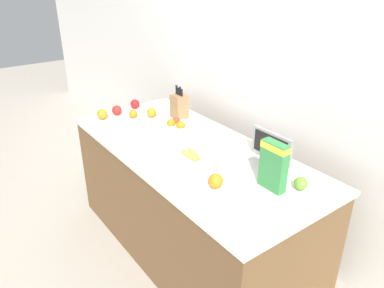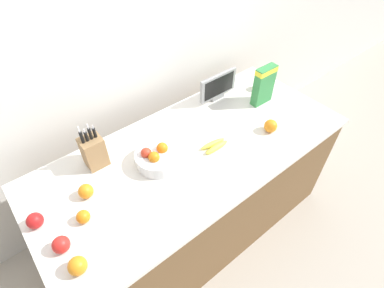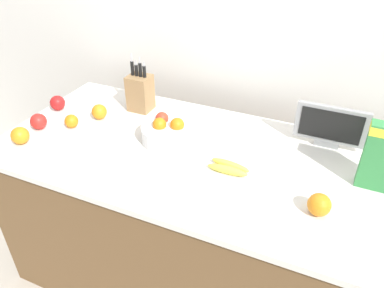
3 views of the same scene
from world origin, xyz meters
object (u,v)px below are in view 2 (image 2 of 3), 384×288
at_px(knife_block, 94,151).
at_px(orange_mid_right, 83,217).
at_px(banana_bunch, 215,146).
at_px(apple_middle, 259,85).
at_px(small_monitor, 218,86).
at_px(cereal_box, 264,84).
at_px(fruit_bowl, 158,157).
at_px(orange_front_right, 271,126).
at_px(apple_by_knife_block, 61,245).
at_px(apple_rear, 35,221).
at_px(orange_by_cereal, 86,191).
at_px(orange_front_center, 78,266).

relative_size(knife_block, orange_mid_right, 4.55).
bearing_deg(banana_bunch, apple_middle, 20.81).
bearing_deg(small_monitor, cereal_box, -45.69).
bearing_deg(fruit_bowl, orange_front_right, -17.51).
bearing_deg(orange_front_right, apple_by_knife_block, 177.50).
bearing_deg(apple_rear, orange_mid_right, -32.51).
bearing_deg(orange_by_cereal, fruit_bowl, -5.24).
distance_m(small_monitor, orange_mid_right, 1.26).
xyz_separation_m(small_monitor, apple_by_knife_block, (-1.35, -0.42, -0.07)).
bearing_deg(apple_by_knife_block, small_monitor, 17.30).
xyz_separation_m(knife_block, fruit_bowl, (0.29, -0.22, -0.06)).
xyz_separation_m(banana_bunch, orange_mid_right, (-0.85, 0.03, 0.02)).
height_order(cereal_box, orange_mid_right, cereal_box).
relative_size(banana_bunch, orange_mid_right, 2.61).
distance_m(fruit_bowl, orange_front_right, 0.77).
xyz_separation_m(cereal_box, orange_front_right, (-0.19, -0.25, -0.11)).
xyz_separation_m(cereal_box, orange_mid_right, (-1.43, -0.11, -0.12)).
xyz_separation_m(apple_middle, apple_rear, (-1.74, -0.11, 0.00)).
distance_m(knife_block, apple_middle, 1.32).
relative_size(cereal_box, fruit_bowl, 1.06).
bearing_deg(orange_mid_right, knife_block, 54.46).
bearing_deg(knife_block, orange_front_right, -23.95).
bearing_deg(apple_middle, banana_bunch, -159.19).
xyz_separation_m(small_monitor, orange_mid_right, (-1.21, -0.34, -0.08)).
bearing_deg(knife_block, cereal_box, -9.32).
xyz_separation_m(small_monitor, fruit_bowl, (-0.70, -0.25, -0.07)).
distance_m(knife_block, fruit_bowl, 0.36).
bearing_deg(apple_middle, small_monitor, 162.02).
distance_m(banana_bunch, orange_mid_right, 0.85).
bearing_deg(small_monitor, apple_by_knife_block, -162.70).
distance_m(apple_rear, apple_by_knife_block, 0.21).
xyz_separation_m(banana_bunch, orange_front_right, (0.39, -0.11, 0.03)).
xyz_separation_m(fruit_bowl, apple_by_knife_block, (-0.65, -0.17, -0.01)).
height_order(fruit_bowl, orange_by_cereal, fruit_bowl).
bearing_deg(orange_mid_right, apple_middle, 8.70).
height_order(apple_middle, orange_front_right, orange_front_right).
height_order(knife_block, orange_front_right, knife_block).
distance_m(orange_front_right, orange_mid_right, 1.25).
xyz_separation_m(knife_block, small_monitor, (0.99, 0.03, 0.01)).
bearing_deg(cereal_box, knife_block, 170.97).
relative_size(cereal_box, orange_front_right, 3.29).
relative_size(fruit_bowl, orange_by_cereal, 3.35).
height_order(knife_block, banana_bunch, knife_block).
bearing_deg(orange_front_center, small_monitor, 22.87).
height_order(knife_block, orange_by_cereal, knife_block).
xyz_separation_m(knife_block, cereal_box, (1.21, -0.20, 0.05)).
relative_size(apple_middle, orange_front_center, 0.92).
height_order(banana_bunch, apple_by_knife_block, apple_by_knife_block).
bearing_deg(orange_front_center, orange_mid_right, 60.66).
height_order(knife_block, cereal_box, knife_block).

